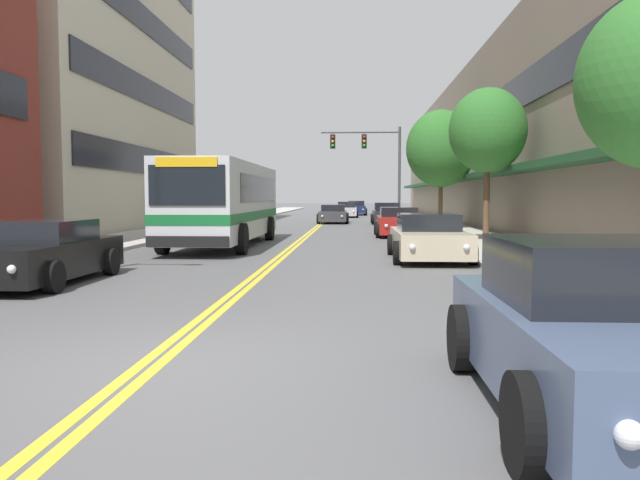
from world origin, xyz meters
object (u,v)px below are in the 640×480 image
Objects in this scene: car_red_parked_right_mid at (398,223)px; car_navy_moving_second at (356,208)px; street_tree_right_mid at (488,131)px; fire_hydrant at (524,254)px; car_black_parked_left_far at (40,254)px; car_champagne_parked_right_end at (428,238)px; traffic_signal_mast at (373,155)px; street_tree_right_far at (441,149)px; car_charcoal_parked_right_far at (387,214)px; car_silver_moving_lead at (347,210)px; car_slate_blue_parked_right_foreground at (602,334)px; car_beige_parked_left_near at (239,217)px; car_dark_grey_moving_third at (333,214)px; city_bus at (225,200)px.

car_navy_moving_second reaches higher than car_red_parked_right_mid.
street_tree_right_mid reaches higher than fire_hydrant.
street_tree_right_mid reaches higher than car_black_parked_left_far.
traffic_signal_mast is (-0.96, 23.51, 3.93)m from car_champagne_parked_right_end.
car_champagne_parked_right_end reaches higher than fire_hydrant.
street_tree_right_far is at bearing -80.78° from car_navy_moving_second.
car_silver_moving_lead is at bearing 102.43° from car_charcoal_parked_right_far.
car_silver_moving_lead is 31.20m from street_tree_right_mid.
car_silver_moving_lead is at bearing 96.12° from fire_hydrant.
traffic_signal_mast is at bearing -81.87° from car_silver_moving_lead.
car_silver_moving_lead is 21.76m from street_tree_right_far.
street_tree_right_mid is at bearing -82.50° from car_navy_moving_second.
car_slate_blue_parked_right_foreground is 56.30m from car_navy_moving_second.
car_navy_moving_second is 0.76× the size of street_tree_right_far.
car_beige_parked_left_near is 1.01× the size of car_black_parked_left_far.
car_charcoal_parked_right_far is 23.69m from car_champagne_parked_right_end.
car_silver_moving_lead is 12.25m from car_dark_grey_moving_third.
city_bus is at bearing 145.20° from car_champagne_parked_right_end.
traffic_signal_mast reaches higher than car_champagne_parked_right_end.
traffic_signal_mast is (6.01, 18.67, 2.85)m from city_bus.
car_black_parked_left_far is at bearing -90.15° from car_beige_parked_left_near.
car_black_parked_left_far is (-0.06, -22.59, -0.02)m from car_beige_parked_left_near.
car_slate_blue_parked_right_foreground is at bearing -90.25° from car_champagne_parked_right_end.
car_red_parked_right_mid reaches higher than car_dark_grey_moving_third.
car_champagne_parked_right_end is at bearing -98.97° from street_tree_right_far.
car_charcoal_parked_right_far is 0.68× the size of street_tree_right_far.
car_red_parked_right_mid is 0.87× the size of car_navy_moving_second.
car_silver_moving_lead is 13.78m from traffic_signal_mast.
fire_hydrant is (-0.93, -20.23, -3.83)m from street_tree_right_far.
car_navy_moving_second is (-1.99, 19.68, 0.00)m from car_charcoal_parked_right_far.
traffic_signal_mast is (2.64, -0.86, 3.95)m from car_dark_grey_moving_third.
car_dark_grey_moving_third is (3.37, 19.53, -1.10)m from city_bus.
car_beige_parked_left_near is 1.13× the size of car_slate_blue_parked_right_foreground.
car_charcoal_parked_right_far is (8.78, 6.50, 0.00)m from car_beige_parked_left_near.
car_red_parked_right_mid is at bearing 90.17° from car_slate_blue_parked_right_foreground.
fire_hydrant is (5.16, -28.77, -0.03)m from car_dark_grey_moving_third.
street_tree_right_mid is (4.90, -37.21, 3.69)m from car_navy_moving_second.
street_tree_right_mid is at bearing 7.56° from city_bus.
car_dark_grey_moving_third is 0.72× the size of street_tree_right_mid.
street_tree_right_far reaches higher than car_dark_grey_moving_third.
fire_hydrant is (1.55, -28.09, -0.08)m from car_charcoal_parked_right_far.
car_red_parked_right_mid is at bearing 90.67° from car_champagne_parked_right_end.
car_navy_moving_second is at bearing 92.91° from traffic_signal_mast.
car_champagne_parked_right_end reaches higher than car_dark_grey_moving_third.
street_tree_right_mid is (3.05, -4.40, 3.72)m from car_red_parked_right_mid.
car_dark_grey_moving_third is 29.23m from fire_hydrant.
fire_hydrant is (-1.36, -10.55, -3.78)m from street_tree_right_mid.
car_charcoal_parked_right_far is (6.99, 18.85, -1.06)m from city_bus.
street_tree_right_mid is at bearing -77.37° from traffic_signal_mast.
car_beige_parked_left_near is 16.50m from street_tree_right_mid.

